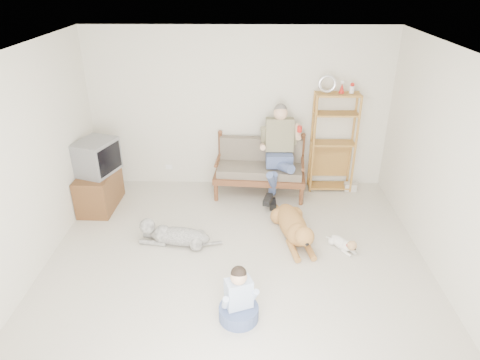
{
  "coord_description": "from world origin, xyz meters",
  "views": [
    {
      "loc": [
        0.12,
        -4.14,
        3.5
      ],
      "look_at": [
        0.04,
        1.0,
        0.92
      ],
      "focal_mm": 32.0,
      "sensor_mm": 36.0,
      "label": 1
    }
  ],
  "objects_px": {
    "loveseat": "(260,166)",
    "tv_stand": "(99,190)",
    "golden_retriever": "(295,227)",
    "etagere": "(333,142)"
  },
  "relations": [
    {
      "from": "loveseat",
      "to": "tv_stand",
      "type": "relative_size",
      "value": 1.69
    },
    {
      "from": "tv_stand",
      "to": "golden_retriever",
      "type": "height_order",
      "value": "tv_stand"
    },
    {
      "from": "etagere",
      "to": "loveseat",
      "type": "bearing_deg",
      "value": -172.34
    },
    {
      "from": "loveseat",
      "to": "tv_stand",
      "type": "distance_m",
      "value": 2.64
    },
    {
      "from": "tv_stand",
      "to": "golden_retriever",
      "type": "distance_m",
      "value": 3.17
    },
    {
      "from": "etagere",
      "to": "golden_retriever",
      "type": "distance_m",
      "value": 1.87
    },
    {
      "from": "golden_retriever",
      "to": "loveseat",
      "type": "bearing_deg",
      "value": 98.3
    },
    {
      "from": "loveseat",
      "to": "etagere",
      "type": "height_order",
      "value": "etagere"
    },
    {
      "from": "etagere",
      "to": "tv_stand",
      "type": "bearing_deg",
      "value": -169.64
    },
    {
      "from": "etagere",
      "to": "golden_retriever",
      "type": "relative_size",
      "value": 1.34
    }
  ]
}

